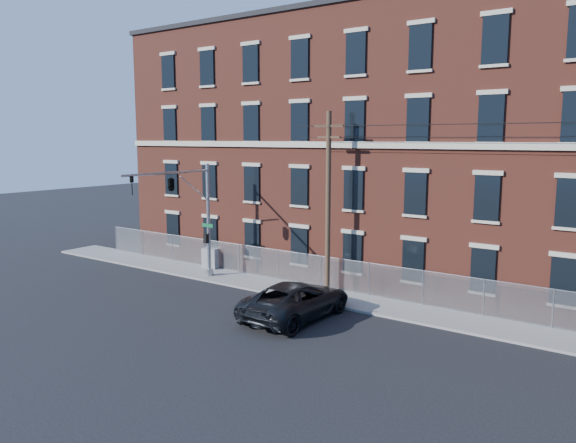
% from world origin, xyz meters
% --- Properties ---
extents(ground, '(140.00, 140.00, 0.00)m').
position_xyz_m(ground, '(0.00, 0.00, 0.00)').
color(ground, black).
rests_on(ground, ground).
extents(sidewalk, '(65.00, 3.00, 0.12)m').
position_xyz_m(sidewalk, '(12.00, 5.00, 0.06)').
color(sidewalk, gray).
rests_on(sidewalk, ground).
extents(mill_building, '(55.30, 14.32, 16.30)m').
position_xyz_m(mill_building, '(12.00, 13.93, 8.15)').
color(mill_building, brown).
rests_on(mill_building, ground).
extents(chain_link_fence, '(59.06, 0.06, 1.85)m').
position_xyz_m(chain_link_fence, '(12.00, 6.30, 1.06)').
color(chain_link_fence, '#A5A8AD').
rests_on(chain_link_fence, ground).
extents(traffic_signal_mast, '(0.90, 6.75, 7.00)m').
position_xyz_m(traffic_signal_mast, '(-6.00, 2.18, 5.39)').
color(traffic_signal_mast, '#9EA0A5').
rests_on(traffic_signal_mast, ground).
extents(utility_pole_near, '(1.80, 0.28, 10.00)m').
position_xyz_m(utility_pole_near, '(2.00, 5.60, 5.34)').
color(utility_pole_near, '#4D3A26').
rests_on(utility_pole_near, ground).
extents(pickup_truck, '(3.04, 6.45, 1.78)m').
position_xyz_m(pickup_truck, '(3.04, 1.01, 0.89)').
color(pickup_truck, black).
rests_on(pickup_truck, ground).
extents(utility_cabinet, '(1.12, 0.66, 1.33)m').
position_xyz_m(utility_cabinet, '(-7.33, 6.00, 0.78)').
color(utility_cabinet, gray).
rests_on(utility_cabinet, sidewalk).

